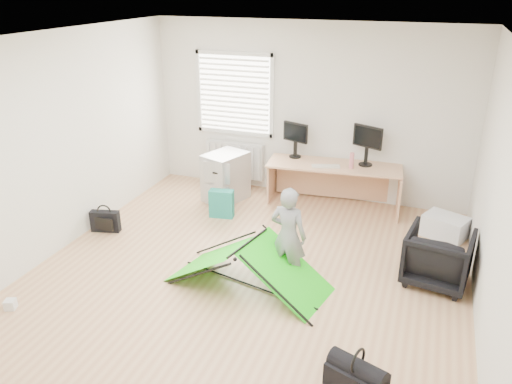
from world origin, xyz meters
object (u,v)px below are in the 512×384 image
(office_chair, at_px, (438,257))
(kite, at_px, (248,264))
(thermos, at_px, (352,161))
(storage_crate, at_px, (445,227))
(duffel_bag, at_px, (356,379))
(monitor_right, at_px, (367,151))
(desk, at_px, (333,185))
(monitor_left, at_px, (295,145))
(person, at_px, (288,236))
(laptop_bag, at_px, (105,221))
(filing_cabinet, at_px, (226,177))

(office_chair, relative_size, kite, 0.40)
(thermos, bearing_deg, office_chair, -51.01)
(storage_crate, distance_m, duffel_bag, 3.24)
(monitor_right, distance_m, duffel_bag, 3.90)
(desk, distance_m, office_chair, 2.29)
(monitor_left, height_order, thermos, monitor_left)
(person, bearing_deg, thermos, -92.09)
(thermos, xyz_separation_m, laptop_bag, (-3.05, -1.83, -0.65))
(monitor_right, distance_m, office_chair, 2.20)
(office_chair, xyz_separation_m, person, (-1.62, -0.56, 0.26))
(monitor_right, height_order, storage_crate, monitor_right)
(monitor_left, xyz_separation_m, monitor_right, (1.09, 0.00, 0.02))
(desk, relative_size, storage_crate, 3.66)
(office_chair, bearing_deg, monitor_right, -49.27)
(desk, bearing_deg, monitor_left, 162.96)
(monitor_left, height_order, laptop_bag, monitor_left)
(monitor_right, relative_size, duffel_bag, 0.93)
(monitor_left, xyz_separation_m, office_chair, (2.21, -1.80, -0.56))
(desk, xyz_separation_m, laptop_bag, (-2.78, -1.90, -0.19))
(office_chair, bearing_deg, person, 27.97)
(storage_crate, height_order, duffel_bag, storage_crate)
(desk, height_order, monitor_left, monitor_left)
(desk, height_order, laptop_bag, desk)
(desk, height_order, monitor_right, monitor_right)
(person, bearing_deg, monitor_left, -69.61)
(monitor_left, bearing_deg, thermos, 6.89)
(laptop_bag, bearing_deg, kite, -28.34)
(desk, bearing_deg, thermos, -21.12)
(monitor_right, bearing_deg, duffel_bag, -58.46)
(filing_cabinet, xyz_separation_m, thermos, (1.90, 0.24, 0.42))
(monitor_right, height_order, person, person)
(monitor_right, relative_size, thermos, 1.97)
(monitor_left, relative_size, person, 0.36)
(monitor_left, xyz_separation_m, person, (0.59, -2.36, -0.30))
(monitor_right, height_order, kite, monitor_right)
(desk, xyz_separation_m, storage_crate, (1.65, -0.48, -0.19))
(monitor_left, bearing_deg, monitor_right, 19.52)
(monitor_left, xyz_separation_m, laptop_bag, (-2.14, -2.03, -0.73))
(monitor_left, relative_size, monitor_right, 0.91)
(monitor_left, xyz_separation_m, duffel_bag, (1.62, -3.78, -0.77))
(kite, height_order, duffel_bag, kite)
(filing_cabinet, xyz_separation_m, duffel_bag, (2.62, -3.33, -0.27))
(kite, xyz_separation_m, laptop_bag, (-2.34, 0.59, -0.13))
(duffel_bag, bearing_deg, laptop_bag, 175.02)
(filing_cabinet, bearing_deg, laptop_bag, -106.04)
(monitor_left, relative_size, office_chair, 0.60)
(monitor_right, bearing_deg, thermos, -107.45)
(office_chair, bearing_deg, duffel_bag, 82.46)
(kite, bearing_deg, office_chair, 34.73)
(monitor_left, xyz_separation_m, thermos, (0.91, -0.20, -0.09))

